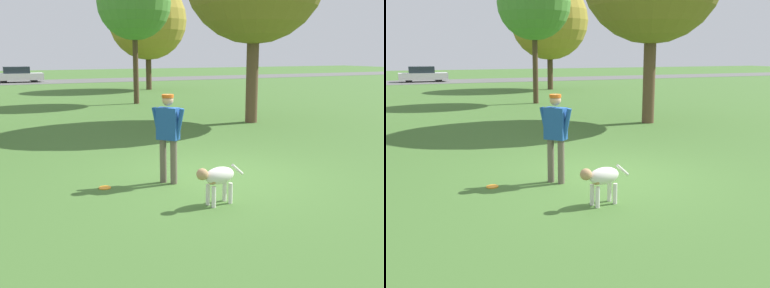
% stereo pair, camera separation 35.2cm
% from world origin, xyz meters
% --- Properties ---
extents(ground_plane, '(120.00, 120.00, 0.00)m').
position_xyz_m(ground_plane, '(0.00, 0.00, 0.00)').
color(ground_plane, '#426B2D').
extents(far_road_strip, '(120.00, 6.00, 0.01)m').
position_xyz_m(far_road_strip, '(0.00, 32.85, 0.01)').
color(far_road_strip, '#5B5B59').
rests_on(far_road_strip, ground_plane).
extents(person, '(0.52, 0.56, 1.72)m').
position_xyz_m(person, '(-1.06, -0.08, 1.02)').
color(person, '#665B4C').
rests_on(person, ground_plane).
extents(dog, '(0.98, 0.39, 0.67)m').
position_xyz_m(dog, '(-0.81, -1.60, 0.47)').
color(dog, silver).
rests_on(dog, ground_plane).
extents(frisbee, '(0.23, 0.23, 0.02)m').
position_xyz_m(frisbee, '(-2.28, 0.10, 0.01)').
color(frisbee, orange).
rests_on(frisbee, ground_plane).
extents(tree_far_right, '(5.19, 5.19, 7.18)m').
position_xyz_m(tree_far_right, '(6.11, 21.29, 4.58)').
color(tree_far_right, '#4C3826').
rests_on(tree_far_right, ground_plane).
extents(tree_mid_center, '(3.54, 3.54, 6.60)m').
position_xyz_m(tree_mid_center, '(2.67, 13.44, 4.82)').
color(tree_mid_center, '#4C3826').
rests_on(tree_mid_center, ground_plane).
extents(parked_car_white, '(4.00, 1.75, 1.33)m').
position_xyz_m(parked_car_white, '(-1.46, 32.91, 0.64)').
color(parked_car_white, white).
rests_on(parked_car_white, ground_plane).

